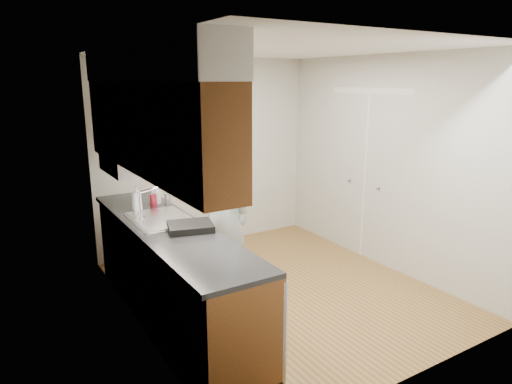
# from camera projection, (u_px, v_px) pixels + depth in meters

# --- Properties ---
(floor) EXTENTS (3.50, 3.50, 0.00)m
(floor) POSITION_uv_depth(u_px,v_px,m) (279.00, 290.00, 4.92)
(floor) COLOR olive
(floor) RESTS_ON ground
(ceiling) EXTENTS (3.50, 3.50, 0.00)m
(ceiling) POSITION_uv_depth(u_px,v_px,m) (282.00, 48.00, 4.32)
(ceiling) COLOR white
(ceiling) RESTS_ON wall_left
(wall_left) EXTENTS (0.02, 3.50, 2.50)m
(wall_left) POSITION_uv_depth(u_px,v_px,m) (134.00, 196.00, 3.86)
(wall_left) COLOR beige
(wall_left) RESTS_ON floor
(wall_right) EXTENTS (0.02, 3.50, 2.50)m
(wall_right) POSITION_uv_depth(u_px,v_px,m) (385.00, 163.00, 5.38)
(wall_right) COLOR beige
(wall_right) RESTS_ON floor
(wall_back) EXTENTS (3.00, 0.02, 2.50)m
(wall_back) POSITION_uv_depth(u_px,v_px,m) (206.00, 154.00, 6.07)
(wall_back) COLOR beige
(wall_back) RESTS_ON floor
(counter) EXTENTS (0.64, 2.80, 1.30)m
(counter) POSITION_uv_depth(u_px,v_px,m) (172.00, 272.00, 4.20)
(counter) COLOR brown
(counter) RESTS_ON floor
(upper_cabinets) EXTENTS (0.47, 2.80, 1.21)m
(upper_cabinets) POSITION_uv_depth(u_px,v_px,m) (147.00, 112.00, 3.82)
(upper_cabinets) COLOR brown
(upper_cabinets) RESTS_ON wall_left
(closet_door) EXTENTS (0.02, 1.22, 2.05)m
(closet_door) POSITION_uv_depth(u_px,v_px,m) (365.00, 178.00, 5.68)
(closet_door) COLOR white
(closet_door) RESTS_ON wall_right
(floor_mat) EXTENTS (0.65, 0.92, 0.02)m
(floor_mat) POSITION_uv_depth(u_px,v_px,m) (226.00, 289.00, 4.93)
(floor_mat) COLOR slate
(floor_mat) RESTS_ON floor
(person) EXTENTS (0.58, 0.80, 2.15)m
(person) POSITION_uv_depth(u_px,v_px,m) (224.00, 192.00, 4.68)
(person) COLOR #A8C1CC
(person) RESTS_ON floor_mat
(soap_bottle_a) EXTENTS (0.11, 0.11, 0.26)m
(soap_bottle_a) POSITION_uv_depth(u_px,v_px,m) (137.00, 198.00, 4.50)
(soap_bottle_a) COLOR silver
(soap_bottle_a) RESTS_ON counter
(soap_bottle_b) EXTENTS (0.12, 0.13, 0.20)m
(soap_bottle_b) POSITION_uv_depth(u_px,v_px,m) (156.00, 194.00, 4.79)
(soap_bottle_b) COLOR silver
(soap_bottle_b) RESTS_ON counter
(soda_can) EXTENTS (0.09, 0.09, 0.13)m
(soda_can) POSITION_uv_depth(u_px,v_px,m) (153.00, 201.00, 4.68)
(soda_can) COLOR #A61C2D
(soda_can) RESTS_ON counter
(steel_can) EXTENTS (0.07, 0.07, 0.12)m
(steel_can) POSITION_uv_depth(u_px,v_px,m) (167.00, 199.00, 4.77)
(steel_can) COLOR #A5A5AA
(steel_can) RESTS_ON counter
(dish_rack) EXTENTS (0.45, 0.40, 0.06)m
(dish_rack) POSITION_uv_depth(u_px,v_px,m) (190.00, 227.00, 3.96)
(dish_rack) COLOR black
(dish_rack) RESTS_ON counter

